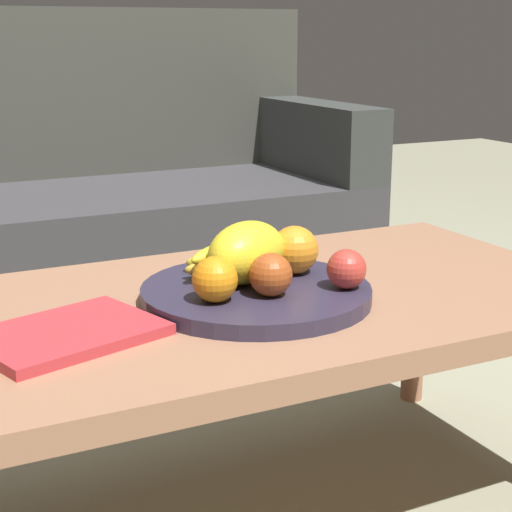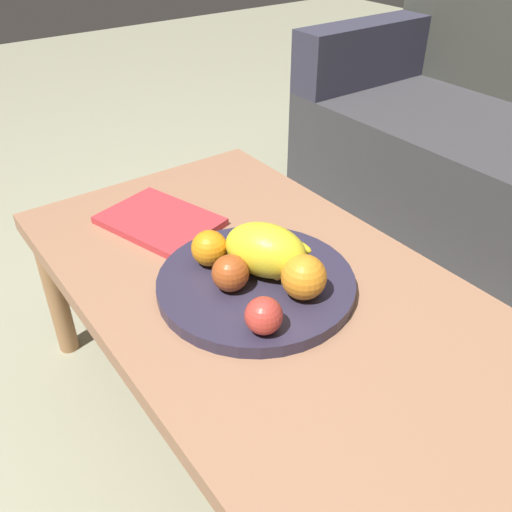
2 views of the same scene
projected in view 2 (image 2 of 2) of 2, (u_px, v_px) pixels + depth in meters
ground_plane at (270, 429)px, 1.27m from camera, size 8.00×8.00×0.00m
coffee_table at (273, 307)px, 1.06m from camera, size 1.15×0.63×0.41m
fruit_bowl at (256, 283)px, 1.03m from camera, size 0.37×0.37×0.03m
melon_large_front at (266, 250)px, 1.01m from camera, size 0.19×0.16×0.10m
orange_front at (304, 277)px, 0.96m from camera, size 0.08×0.08×0.08m
orange_left at (209, 248)px, 1.05m from camera, size 0.07×0.07×0.07m
apple_front at (230, 273)px, 0.98m from camera, size 0.07×0.07×0.07m
apple_left at (264, 316)px, 0.89m from camera, size 0.06×0.06×0.06m
banana_bunch at (273, 250)px, 1.06m from camera, size 0.15×0.14×0.06m
magazine at (160, 221)px, 1.23m from camera, size 0.29×0.24×0.02m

